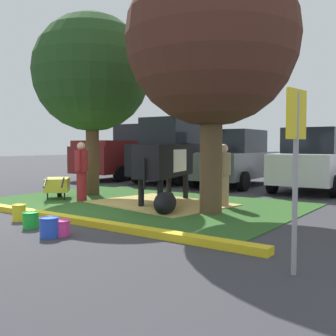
# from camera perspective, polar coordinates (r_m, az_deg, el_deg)

# --- Properties ---
(ground_plane) EXTENTS (80.00, 80.00, 0.00)m
(ground_plane) POSITION_cam_1_polar(r_m,az_deg,el_deg) (8.91, -14.73, -6.41)
(ground_plane) COLOR #38383D
(grass_island) EXTENTS (7.82, 5.19, 0.02)m
(grass_island) POSITION_cam_1_polar(r_m,az_deg,el_deg) (10.26, -3.74, -4.97)
(grass_island) COLOR #2D5B23
(grass_island) RESTS_ON ground
(curb_yellow) EXTENTS (9.02, 0.24, 0.12)m
(curb_yellow) POSITION_cam_1_polar(r_m,az_deg,el_deg) (8.35, -15.91, -6.67)
(curb_yellow) COLOR yellow
(curb_yellow) RESTS_ON ground
(hay_bedding) EXTENTS (3.54, 2.88, 0.04)m
(hay_bedding) POSITION_cam_1_polar(r_m,az_deg,el_deg) (10.01, -1.01, -5.09)
(hay_bedding) COLOR tan
(hay_bedding) RESTS_ON ground
(shade_tree_left) EXTENTS (3.40, 3.40, 5.28)m
(shade_tree_left) POSITION_cam_1_polar(r_m,az_deg,el_deg) (12.13, -10.83, 13.12)
(shade_tree_left) COLOR #4C3823
(shade_tree_left) RESTS_ON ground
(shade_tree_right) EXTENTS (3.66, 3.66, 5.55)m
(shade_tree_right) POSITION_cam_1_polar(r_m,az_deg,el_deg) (8.89, 6.25, 17.62)
(shade_tree_right) COLOR brown
(shade_tree_right) RESTS_ON ground
(cow_holstein) EXTENTS (1.21, 3.08, 1.53)m
(cow_holstein) POSITION_cam_1_polar(r_m,az_deg,el_deg) (10.18, -0.21, 1.03)
(cow_holstein) COLOR black
(cow_holstein) RESTS_ON ground
(calf_lying) EXTENTS (0.96, 1.29, 0.48)m
(calf_lying) POSITION_cam_1_polar(r_m,az_deg,el_deg) (8.68, -0.41, -4.97)
(calf_lying) COLOR black
(calf_lying) RESTS_ON ground
(person_handler) EXTENTS (0.34, 0.47, 1.51)m
(person_handler) POSITION_cam_1_polar(r_m,az_deg,el_deg) (9.66, 7.92, -0.79)
(person_handler) COLOR #9E7F5B
(person_handler) RESTS_ON ground
(person_visitor_near) EXTENTS (0.34, 0.47, 1.56)m
(person_visitor_near) POSITION_cam_1_polar(r_m,az_deg,el_deg) (10.67, -12.24, -0.26)
(person_visitor_near) COLOR maroon
(person_visitor_near) RESTS_ON ground
(wheelbarrow) EXTENTS (1.34, 1.35, 0.63)m
(wheelbarrow) POSITION_cam_1_polar(r_m,az_deg,el_deg) (11.38, -15.49, -2.36)
(wheelbarrow) COLOR gold
(wheelbarrow) RESTS_ON ground
(parking_sign) EXTENTS (0.09, 0.44, 2.12)m
(parking_sign) POSITION_cam_1_polar(r_m,az_deg,el_deg) (4.75, 17.78, 3.18)
(parking_sign) COLOR #99999E
(parking_sign) RESTS_ON ground
(bucket_yellow) EXTENTS (0.27, 0.27, 0.33)m
(bucket_yellow) POSITION_cam_1_polar(r_m,az_deg,el_deg) (8.39, -20.46, -5.94)
(bucket_yellow) COLOR yellow
(bucket_yellow) RESTS_ON ground
(bucket_green) EXTENTS (0.30, 0.30, 0.29)m
(bucket_green) POSITION_cam_1_polar(r_m,az_deg,el_deg) (7.60, -18.98, -7.01)
(bucket_green) COLOR green
(bucket_green) RESTS_ON ground
(bucket_blue) EXTENTS (0.32, 0.32, 0.33)m
(bucket_blue) POSITION_cam_1_polar(r_m,az_deg,el_deg) (6.79, -16.58, -8.04)
(bucket_blue) COLOR blue
(bucket_blue) RESTS_ON ground
(bucket_pink) EXTENTS (0.33, 0.33, 0.25)m
(bucket_pink) POSITION_cam_1_polar(r_m,az_deg,el_deg) (6.88, -15.07, -8.17)
(bucket_pink) COLOR #EA3893
(bucket_pink) RESTS_ON ground
(pickup_truck_maroon) EXTENTS (2.42, 5.49, 2.42)m
(pickup_truck_maroon) POSITION_cam_1_polar(r_m,az_deg,el_deg) (18.12, -5.51, 2.14)
(pickup_truck_maroon) COLOR maroon
(pickup_truck_maroon) RESTS_ON ground
(suv_dark_grey) EXTENTS (2.29, 4.69, 2.52)m
(suv_dark_grey) POSITION_cam_1_polar(r_m,az_deg,el_deg) (16.11, 1.57, 2.56)
(suv_dark_grey) COLOR black
(suv_dark_grey) RESTS_ON ground
(sedan_blue) EXTENTS (2.19, 4.48, 2.02)m
(sedan_blue) POSITION_cam_1_polar(r_m,az_deg,el_deg) (14.67, 9.61, 1.32)
(sedan_blue) COLOR #4C5156
(sedan_blue) RESTS_ON ground
(hatchback_white) EXTENTS (2.19, 4.48, 2.02)m
(hatchback_white) POSITION_cam_1_polar(r_m,az_deg,el_deg) (13.74, 20.15, 1.02)
(hatchback_white) COLOR silver
(hatchback_white) RESTS_ON ground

